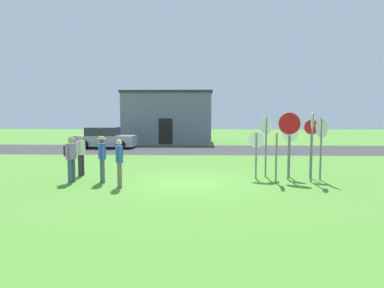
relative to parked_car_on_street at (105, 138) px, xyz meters
The scene contains 16 objects.
ground_plane 14.30m from the parked_car_on_street, 61.96° to the right, with size 80.00×80.00×0.00m, color #518E33.
street_asphalt 6.82m from the parked_car_on_street, ahead, with size 60.00×6.40×0.01m, color #38383A.
building_background 7.01m from the parked_car_on_street, 53.09° to the left, with size 7.61×5.16×4.40m.
parked_car_on_street is the anchor object (origin of this frame).
stop_sign_rear_left 16.27m from the parked_car_on_street, 44.82° to the right, with size 0.58×0.28×2.35m.
stop_sign_center_cluster 15.99m from the parked_car_on_street, 51.48° to the right, with size 0.22×0.84×1.98m.
stop_sign_leaning_left 16.72m from the parked_car_on_street, 47.35° to the right, with size 0.30×0.59×2.64m.
stop_sign_low_front 15.86m from the parked_car_on_street, 48.07° to the right, with size 0.84×0.39×2.64m.
stop_sign_far_back 15.58m from the parked_car_on_street, 46.43° to the right, with size 0.56×0.37×2.11m.
stop_sign_rear_right 14.91m from the parked_car_on_street, 48.91° to the right, with size 0.59×0.48×2.48m.
stop_sign_nearest 14.91m from the parked_car_on_street, 51.25° to the right, with size 0.61×0.22×1.86m.
stop_sign_tallest 16.78m from the parked_car_on_street, 45.35° to the right, with size 0.24×0.76×2.45m.
person_in_blue 13.08m from the parked_car_on_street, 74.70° to the right, with size 0.36×0.52×1.74m.
person_with_sunhat 11.51m from the parked_car_on_street, 79.08° to the right, with size 0.28×0.56×1.69m.
person_near_signs 14.11m from the parked_car_on_street, 72.24° to the right, with size 0.33×0.54×1.69m.
person_on_left 12.82m from the parked_car_on_street, 79.84° to the right, with size 0.43×0.55×1.74m.
Camera 1 is at (0.57, -13.01, 2.65)m, focal length 33.11 mm.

